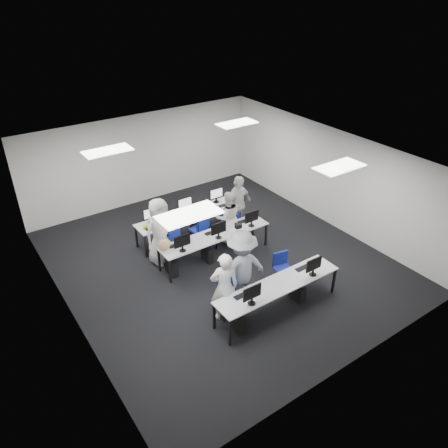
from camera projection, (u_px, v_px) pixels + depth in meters
room at (219, 213)px, 11.20m from camera, size 9.00×9.02×3.00m
ceiling_panels at (218, 158)px, 10.45m from camera, size 5.20×4.60×0.02m
desk_front at (278, 286)px, 9.90m from camera, size 3.20×0.70×0.73m
desk_mid at (215, 236)px, 11.75m from camera, size 3.20×0.70×0.73m
desk_back at (188, 216)px, 12.75m from camera, size 3.20×0.70×0.73m
equipment_front at (271, 301)px, 9.96m from camera, size 2.51×0.41×1.19m
equipment_mid at (209, 249)px, 11.81m from camera, size 2.91×0.41×1.19m
equipment_back at (194, 223)px, 13.02m from camera, size 2.91×0.41×1.19m
chair_0 at (229, 302)px, 10.01m from camera, size 0.56×0.59×0.94m
chair_1 at (283, 275)px, 10.93m from camera, size 0.50×0.53×0.87m
chair_2 at (165, 251)px, 11.85m from camera, size 0.55×0.58×0.90m
chair_3 at (207, 240)px, 12.38m from camera, size 0.42×0.45×0.85m
chair_4 at (232, 230)px, 12.77m from camera, size 0.58×0.61×0.98m
chair_5 at (171, 247)px, 12.05m from camera, size 0.52×0.55×0.87m
chair_6 at (199, 235)px, 12.56m from camera, size 0.55×0.58×0.92m
chair_7 at (232, 224)px, 13.18m from camera, size 0.43×0.47×0.82m
handbag at (164, 245)px, 11.03m from camera, size 0.37×0.25×0.29m
student_0 at (224, 287)px, 9.57m from camera, size 0.74×0.61×1.74m
student_1 at (228, 217)px, 12.44m from camera, size 0.93×0.82×1.58m
student_2 at (160, 231)px, 11.48m from camera, size 1.00×0.73×1.87m
student_3 at (238, 205)px, 12.83m from camera, size 1.13×0.63×1.82m
photographer at (241, 268)px, 10.00m from camera, size 1.32×0.85×1.94m
dslr_camera at (238, 226)px, 9.61m from camera, size 0.16×0.19×0.10m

